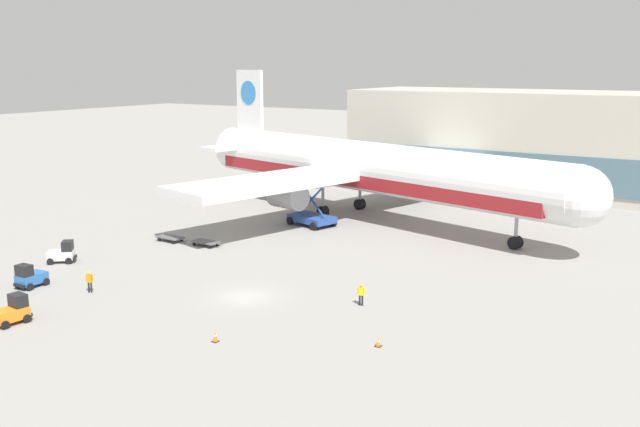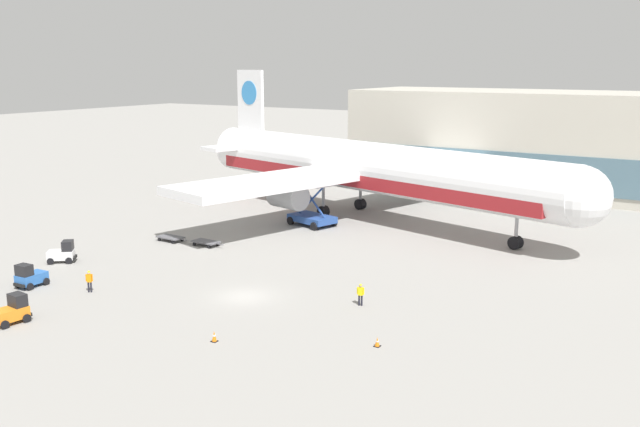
{
  "view_description": "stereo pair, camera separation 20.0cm",
  "coord_description": "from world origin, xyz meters",
  "views": [
    {
      "loc": [
        33.07,
        -41.89,
        17.85
      ],
      "look_at": [
        -1.71,
        13.75,
        4.0
      ],
      "focal_mm": 40.0,
      "sensor_mm": 36.0,
      "label": 1
    },
    {
      "loc": [
        33.24,
        -41.78,
        17.85
      ],
      "look_at": [
        -1.71,
        13.75,
        4.0
      ],
      "focal_mm": 40.0,
      "sensor_mm": 36.0,
      "label": 2
    }
  ],
  "objects": [
    {
      "name": "ground_crew_far",
      "position": [
        8.65,
        3.0,
        1.0
      ],
      "size": [
        0.56,
        0.3,
        1.71
      ],
      "rotation": [
        0.0,
        0.0,
        3.38
      ],
      "color": "black",
      "rests_on": "ground_plane"
    },
    {
      "name": "baggage_tug_mid",
      "position": [
        -16.35,
        -7.34,
        0.88
      ],
      "size": [
        1.76,
        2.53,
        2.0
      ],
      "rotation": [
        0.0,
        0.0,
        -1.52
      ],
      "color": "#2D66B7",
      "rests_on": "ground_plane"
    },
    {
      "name": "traffic_cone_far",
      "position": [
        4.0,
        -8.32,
        0.36
      ],
      "size": [
        0.4,
        0.4,
        0.74
      ],
      "color": "black",
      "rests_on": "ground_plane"
    },
    {
      "name": "baggage_dolly_second",
      "position": [
        -13.12,
        10.51,
        0.39
      ],
      "size": [
        3.73,
        1.61,
        0.48
      ],
      "rotation": [
        0.0,
        0.0,
        -0.04
      ],
      "color": "#56565B",
      "rests_on": "ground_plane"
    },
    {
      "name": "scissor_lift_loader",
      "position": [
        -9.12,
        23.85,
        2.06
      ],
      "size": [
        5.78,
        4.44,
        5.41
      ],
      "rotation": [
        0.0,
        0.0,
        -0.25
      ],
      "color": "#284C99",
      "rests_on": "ground_plane"
    },
    {
      "name": "baggage_tug_far",
      "position": [
        -20.24,
        -1.02,
        0.88
      ],
      "size": [
        2.78,
        2.68,
        2.0
      ],
      "rotation": [
        0.0,
        0.0,
        0.7
      ],
      "color": "silver",
      "rests_on": "ground_plane"
    },
    {
      "name": "baggage_tug_foreground",
      "position": [
        -10.28,
        -13.18,
        0.88
      ],
      "size": [
        1.85,
        2.58,
        2.0
      ],
      "rotation": [
        0.0,
        0.0,
        1.47
      ],
      "color": "orange",
      "rests_on": "ground_plane"
    },
    {
      "name": "baggage_dolly_lead",
      "position": [
        -17.44,
        10.01,
        0.39
      ],
      "size": [
        3.73,
        1.61,
        0.48
      ],
      "rotation": [
        0.0,
        0.0,
        -0.04
      ],
      "color": "#56565B",
      "rests_on": "ground_plane"
    },
    {
      "name": "traffic_cone_near",
      "position": [
        13.41,
        -3.36,
        0.3
      ],
      "size": [
        0.4,
        0.4,
        0.62
      ],
      "color": "black",
      "rests_on": "ground_plane"
    },
    {
      "name": "ground_crew_near",
      "position": [
        -11.13,
        -5.69,
        1.05
      ],
      "size": [
        0.49,
        0.38,
        1.78
      ],
      "rotation": [
        0.0,
        0.0,
        3.71
      ],
      "color": "black",
      "rests_on": "ground_plane"
    },
    {
      "name": "airplane_main",
      "position": [
        -6.47,
        30.76,
        5.84
      ],
      "size": [
        57.0,
        48.49,
        17.0
      ],
      "rotation": [
        0.0,
        0.0,
        -0.25
      ],
      "color": "white",
      "rests_on": "ground_plane"
    },
    {
      "name": "ground_plane",
      "position": [
        0.0,
        0.0,
        0.0
      ],
      "size": [
        400.0,
        400.0,
        0.0
      ],
      "primitive_type": "plane",
      "color": "gray"
    }
  ]
}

